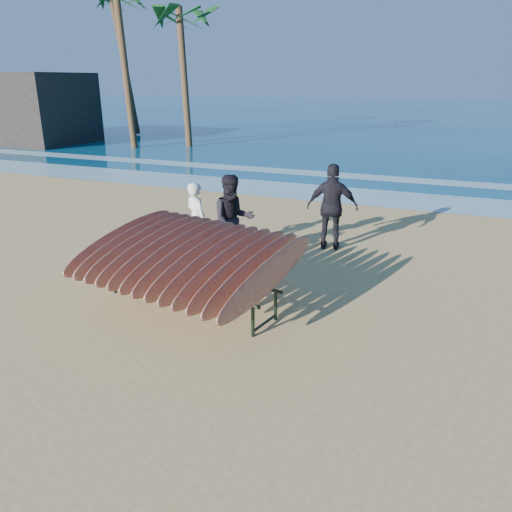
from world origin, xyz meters
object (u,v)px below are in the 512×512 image
at_px(surfboard_rack, 188,257).
at_px(person_white, 196,220).
at_px(person_dark_a, 233,220).
at_px(palm_mid, 182,19).
at_px(palm_right, 120,2).
at_px(building, 14,108).
at_px(person_dark_b, 332,207).

relative_size(surfboard_rack, person_white, 2.25).
bearing_deg(person_dark_a, palm_mid, 83.48).
xyz_separation_m(person_white, palm_right, (-16.18, 19.80, 7.38)).
bearing_deg(building, palm_right, 51.98).
distance_m(person_dark_a, building, 25.87).
height_order(surfboard_rack, building, building).
bearing_deg(building, surfboard_rack, -37.61).
distance_m(palm_mid, palm_right, 7.71).
xyz_separation_m(building, palm_mid, (10.86, 1.78, 4.60)).
bearing_deg(palm_right, person_dark_a, -49.39).
xyz_separation_m(person_dark_a, palm_right, (-17.12, 19.97, 7.25)).
height_order(person_dark_b, palm_mid, palm_mid).
xyz_separation_m(surfboard_rack, palm_mid, (-10.74, 18.42, 5.73)).
distance_m(person_dark_b, palm_mid, 19.76).
bearing_deg(surfboard_rack, person_white, 126.57).
distance_m(person_dark_a, palm_mid, 20.20).
distance_m(person_dark_a, person_dark_b, 2.37).
bearing_deg(building, palm_mid, 9.29).
distance_m(building, palm_right, 9.30).
bearing_deg(building, person_dark_b, -28.99).
distance_m(person_dark_b, building, 26.33).
bearing_deg(palm_right, person_dark_b, -44.21).
relative_size(surfboard_rack, palm_mid, 0.48).
xyz_separation_m(person_dark_b, building, (-23.01, 12.75, 1.04)).
relative_size(person_dark_a, person_dark_b, 0.97).
bearing_deg(person_white, building, -5.09).
xyz_separation_m(palm_mid, palm_right, (-6.58, 3.70, 1.58)).
xyz_separation_m(person_dark_b, palm_right, (-18.73, 18.22, 7.22)).
bearing_deg(surfboard_rack, building, 152.71).
bearing_deg(palm_mid, person_dark_a, -57.06).
xyz_separation_m(surfboard_rack, building, (-21.61, 16.65, 1.13)).
height_order(surfboard_rack, person_white, person_white).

